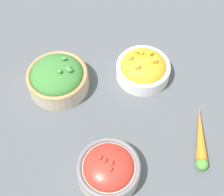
# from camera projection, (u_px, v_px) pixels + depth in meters

# --- Properties ---
(ground_plane) EXTENTS (3.00, 3.00, 0.00)m
(ground_plane) POSITION_uv_depth(u_px,v_px,m) (112.00, 104.00, 0.80)
(ground_plane) COLOR #4C5156
(bowl_squash) EXTENTS (0.14, 0.14, 0.08)m
(bowl_squash) POSITION_uv_depth(u_px,v_px,m) (143.00, 68.00, 0.82)
(bowl_squash) COLOR white
(bowl_squash) RESTS_ON ground_plane
(bowl_cherry_tomatoes) EXTENTS (0.14, 0.14, 0.07)m
(bowl_cherry_tomatoes) POSITION_uv_depth(u_px,v_px,m) (109.00, 169.00, 0.67)
(bowl_cherry_tomatoes) COLOR beige
(bowl_cherry_tomatoes) RESTS_ON ground_plane
(bowl_broccoli) EXTENTS (0.16, 0.16, 0.09)m
(bowl_broccoli) POSITION_uv_depth(u_px,v_px,m) (58.00, 78.00, 0.80)
(bowl_broccoli) COLOR beige
(bowl_broccoli) RESTS_ON ground_plane
(loose_carrot) EXTENTS (0.14, 0.11, 0.03)m
(loose_carrot) POSITION_uv_depth(u_px,v_px,m) (201.00, 139.00, 0.73)
(loose_carrot) COLOR orange
(loose_carrot) RESTS_ON ground_plane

